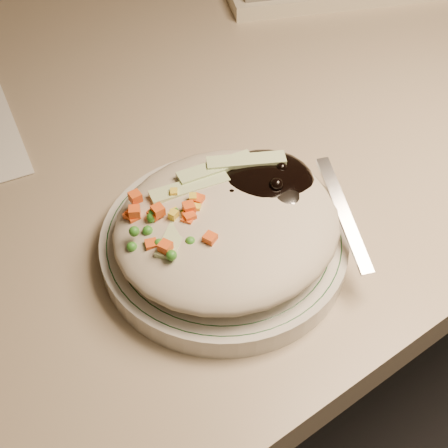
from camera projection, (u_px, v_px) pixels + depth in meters
desk at (208, 221)px, 0.84m from camera, size 1.40×0.70×0.74m
plate at (224, 244)px, 0.54m from camera, size 0.21×0.21×0.02m
plate_rim at (224, 237)px, 0.53m from camera, size 0.20×0.20×0.00m
meal at (229, 218)px, 0.51m from camera, size 0.21×0.19×0.05m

